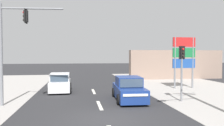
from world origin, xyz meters
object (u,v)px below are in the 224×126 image
(pedestal_signal_right_kerb, at_px, (182,64))
(hatchback_kerbside_parked, at_px, (60,83))
(traffic_signal_mast, at_px, (10,41))
(shopping_plaza_sign, at_px, (184,55))
(sedan_receding_far, at_px, (129,90))

(pedestal_signal_right_kerb, distance_m, hatchback_kerbside_parked, 9.68)
(traffic_signal_mast, distance_m, shopping_plaza_sign, 14.11)
(traffic_signal_mast, distance_m, hatchback_kerbside_parked, 6.16)
(shopping_plaza_sign, relative_size, hatchback_kerbside_parked, 1.25)
(sedan_receding_far, bearing_deg, pedestal_signal_right_kerb, -17.68)
(traffic_signal_mast, bearing_deg, pedestal_signal_right_kerb, -2.78)
(pedestal_signal_right_kerb, xyz_separation_m, shopping_plaza_sign, (2.84, 5.26, 0.57))
(sedan_receding_far, height_order, hatchback_kerbside_parked, sedan_receding_far)
(sedan_receding_far, xyz_separation_m, hatchback_kerbside_parked, (-4.76, 4.19, -0.00))
(traffic_signal_mast, height_order, shopping_plaza_sign, traffic_signal_mast)
(traffic_signal_mast, relative_size, hatchback_kerbside_parked, 1.63)
(sedan_receding_far, bearing_deg, shopping_plaza_sign, 34.97)
(pedestal_signal_right_kerb, distance_m, sedan_receding_far, 3.79)
(pedestal_signal_right_kerb, height_order, shopping_plaza_sign, shopping_plaza_sign)
(pedestal_signal_right_kerb, bearing_deg, shopping_plaza_sign, 61.65)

